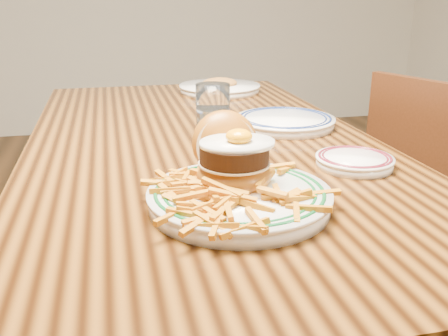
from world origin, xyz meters
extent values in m
cube|color=black|center=(0.00, 0.00, 0.72)|extent=(0.85, 1.60, 0.05)
cylinder|color=black|center=(-0.36, 0.74, 0.35)|extent=(0.07, 0.07, 0.70)
cylinder|color=black|center=(0.36, 0.74, 0.35)|extent=(0.07, 0.07, 0.70)
cube|color=#391A0C|center=(0.64, 0.00, 0.65)|extent=(0.16, 0.39, 0.44)
cylinder|color=#391A0C|center=(0.92, 0.28, 0.20)|extent=(0.04, 0.04, 0.40)
cylinder|color=#391A0C|center=(0.59, 0.17, 0.20)|extent=(0.04, 0.04, 0.40)
cylinder|color=white|center=(-0.02, -0.43, 0.76)|extent=(0.31, 0.31, 0.02)
cylinder|color=white|center=(-0.02, -0.43, 0.78)|extent=(0.31, 0.31, 0.01)
torus|color=#0D4D20|center=(-0.02, -0.43, 0.78)|extent=(0.29, 0.29, 0.01)
torus|color=#0D4D20|center=(-0.02, -0.43, 0.78)|extent=(0.26, 0.26, 0.01)
ellipsoid|color=#935813|center=(-0.02, -0.39, 0.79)|extent=(0.13, 0.13, 0.06)
cylinder|color=#D1B082|center=(-0.02, -0.39, 0.82)|extent=(0.12, 0.12, 0.00)
cylinder|color=black|center=(-0.02, -0.39, 0.83)|extent=(0.12, 0.12, 0.03)
ellipsoid|color=white|center=(-0.01, -0.39, 0.85)|extent=(0.13, 0.11, 0.01)
ellipsoid|color=#FF9905|center=(-0.01, -0.40, 0.87)|extent=(0.05, 0.05, 0.03)
ellipsoid|color=#935813|center=(-0.02, -0.32, 0.83)|extent=(0.13, 0.11, 0.14)
cylinder|color=#D1B082|center=(-0.02, -0.34, 0.83)|extent=(0.11, 0.04, 0.11)
cylinder|color=white|center=(0.27, -0.28, 0.76)|extent=(0.16, 0.16, 0.02)
cylinder|color=white|center=(0.27, -0.28, 0.77)|extent=(0.16, 0.16, 0.01)
torus|color=#5A1420|center=(0.27, -0.28, 0.77)|extent=(0.15, 0.15, 0.01)
torus|color=#5A1420|center=(0.27, -0.28, 0.77)|extent=(0.14, 0.14, 0.01)
cube|color=silver|center=(0.29, -0.27, 0.77)|extent=(0.10, 0.06, 0.00)
cylinder|color=white|center=(0.24, 0.07, 0.76)|extent=(0.27, 0.27, 0.02)
cylinder|color=white|center=(0.24, 0.07, 0.77)|extent=(0.27, 0.27, 0.01)
torus|color=#0F1E4D|center=(0.24, 0.07, 0.78)|extent=(0.25, 0.25, 0.01)
torus|color=#0F1E4D|center=(0.24, 0.07, 0.78)|extent=(0.23, 0.23, 0.01)
cylinder|color=white|center=(0.03, 0.04, 0.81)|extent=(0.09, 0.09, 0.13)
cylinder|color=silver|center=(0.03, 0.04, 0.78)|extent=(0.07, 0.07, 0.06)
cylinder|color=white|center=(0.18, 0.60, 0.76)|extent=(0.29, 0.29, 0.02)
cylinder|color=white|center=(0.18, 0.60, 0.77)|extent=(0.30, 0.30, 0.01)
ellipsoid|color=#B67734|center=(0.18, 0.60, 0.78)|extent=(0.13, 0.11, 0.04)
camera|label=1|loc=(-0.22, -1.19, 1.10)|focal=40.00mm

